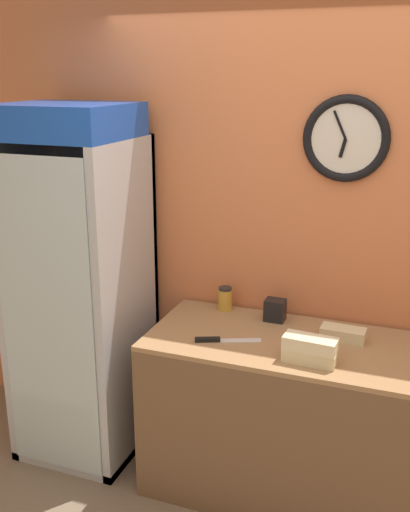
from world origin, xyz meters
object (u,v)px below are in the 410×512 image
(chefs_knife, at_px, (219,340))
(sandwich_flat_left, at_px, (343,334))
(beverage_cooler, at_px, (83,271))
(condiment_jar, at_px, (225,299))
(sandwich_stack_bottom, at_px, (310,356))
(napkin_dispenser, at_px, (275,310))
(sandwich_stack_middle, at_px, (310,344))

(chefs_knife, bearing_deg, sandwich_flat_left, 23.05)
(beverage_cooler, bearing_deg, sandwich_flat_left, 2.53)
(chefs_knife, height_order, condiment_jar, condiment_jar)
(sandwich_stack_bottom, height_order, napkin_dispenser, napkin_dispenser)
(sandwich_stack_middle, height_order, sandwich_flat_left, sandwich_stack_middle)
(beverage_cooler, bearing_deg, chefs_knife, -11.66)
(beverage_cooler, distance_m, chefs_knife, 0.94)
(sandwich_stack_middle, distance_m, napkin_dispenser, 0.51)
(sandwich_flat_left, height_order, napkin_dispenser, napkin_dispenser)
(beverage_cooler, bearing_deg, napkin_dispenser, 9.27)
(sandwich_stack_bottom, relative_size, condiment_jar, 1.88)
(condiment_jar, bearing_deg, sandwich_flat_left, -13.25)
(beverage_cooler, relative_size, napkin_dispenser, 17.04)
(sandwich_stack_middle, distance_m, chefs_knife, 0.49)
(sandwich_flat_left, relative_size, napkin_dispenser, 1.91)
(beverage_cooler, relative_size, sandwich_stack_bottom, 8.08)
(sandwich_stack_bottom, distance_m, chefs_knife, 0.48)
(beverage_cooler, height_order, napkin_dispenser, beverage_cooler)
(napkin_dispenser, bearing_deg, chefs_knife, -118.88)
(sandwich_stack_middle, relative_size, napkin_dispenser, 2.15)
(sandwich_stack_bottom, height_order, sandwich_flat_left, sandwich_stack_bottom)
(beverage_cooler, height_order, sandwich_stack_middle, beverage_cooler)
(chefs_knife, distance_m, condiment_jar, 0.43)
(beverage_cooler, distance_m, sandwich_stack_middle, 1.40)
(condiment_jar, bearing_deg, sandwich_stack_bottom, -39.18)
(beverage_cooler, distance_m, condiment_jar, 0.83)
(napkin_dispenser, bearing_deg, sandwich_stack_middle, -56.96)
(sandwich_stack_middle, relative_size, chefs_knife, 0.79)
(sandwich_stack_middle, relative_size, sandwich_flat_left, 1.12)
(sandwich_flat_left, bearing_deg, chefs_knife, -156.95)
(sandwich_stack_bottom, distance_m, napkin_dispenser, 0.51)
(sandwich_stack_bottom, xyz_separation_m, sandwich_stack_middle, (0.00, 0.00, 0.06))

